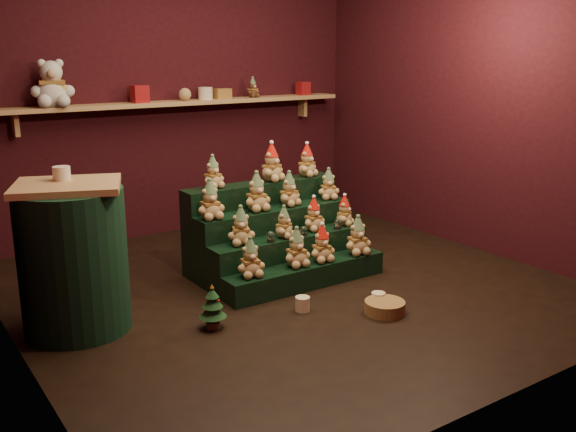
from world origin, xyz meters
TOP-DOWN VIEW (x-y plane):
  - ground at (0.00, 0.00)m, footprint 4.00×4.00m
  - back_wall at (0.00, 2.05)m, footprint 4.00×0.10m
  - front_wall at (0.00, -2.05)m, footprint 4.00×0.10m
  - right_wall at (2.05, 0.00)m, footprint 0.10×4.00m
  - back_shelf at (0.00, 1.87)m, footprint 3.60×0.26m
  - riser_tier_front at (0.12, -0.06)m, footprint 1.40×0.22m
  - riser_tier_midfront at (0.12, 0.16)m, footprint 1.40×0.22m
  - riser_tier_midback at (0.12, 0.38)m, footprint 1.40×0.22m
  - riser_tier_back at (0.12, 0.60)m, footprint 1.40×0.22m
  - teddy_0 at (-0.38, -0.05)m, footprint 0.24×0.22m
  - teddy_1 at (0.03, -0.05)m, footprint 0.22×0.20m
  - teddy_2 at (0.26, -0.06)m, footprint 0.22×0.20m
  - teddy_3 at (0.61, -0.08)m, footprint 0.25×0.24m
  - teddy_4 at (-0.33, 0.18)m, footprint 0.26×0.25m
  - teddy_5 at (0.05, 0.15)m, footprint 0.23×0.23m
  - teddy_6 at (0.36, 0.18)m, footprint 0.20×0.18m
  - teddy_7 at (0.67, 0.17)m, footprint 0.24×0.23m
  - teddy_8 at (-0.48, 0.37)m, footprint 0.22×0.20m
  - teddy_9 at (-0.05, 0.39)m, footprint 0.23×0.21m
  - teddy_10 at (0.26, 0.40)m, footprint 0.24×0.23m
  - teddy_11 at (0.68, 0.40)m, footprint 0.23×0.22m
  - teddy_12 at (-0.32, 0.61)m, footprint 0.22×0.20m
  - teddy_13 at (0.22, 0.59)m, footprint 0.29×0.27m
  - teddy_14 at (0.59, 0.60)m, footprint 0.25×0.24m
  - snow_globe_a at (-0.11, 0.10)m, footprint 0.06×0.06m
  - snow_globe_b at (0.20, 0.10)m, footprint 0.06×0.06m
  - snow_globe_c at (0.55, 0.10)m, footprint 0.06×0.06m
  - side_table at (-1.59, 0.16)m, footprint 0.80×0.74m
  - table_ornament at (-1.59, 0.26)m, footprint 0.11×0.11m
  - mini_christmas_tree at (-0.85, -0.34)m, footprint 0.18×0.18m
  - mug_left at (-0.19, -0.44)m, footprint 0.10×0.10m
  - mug_right at (0.32, -0.67)m, footprint 0.10×0.10m
  - wicker_basket at (0.26, -0.80)m, footprint 0.34×0.34m
  - white_bear at (-1.19, 1.84)m, footprint 0.42×0.39m
  - brown_bear at (0.80, 1.84)m, footprint 0.16×0.15m
  - gift_tin_red_a at (-0.41, 1.85)m, footprint 0.14×0.14m
  - gift_tin_cream at (0.26, 1.85)m, footprint 0.14×0.14m
  - gift_tin_red_b at (1.44, 1.85)m, footprint 0.12×0.12m
  - shelf_plush_ball at (0.04, 1.85)m, footprint 0.12×0.12m
  - scarf_gift_box at (0.45, 1.85)m, footprint 0.16×0.10m

SIDE VIEW (x-z plane):
  - ground at x=0.00m, z-range 0.00..0.00m
  - wicker_basket at x=0.26m, z-range 0.00..0.09m
  - mug_right at x=0.32m, z-range 0.00..0.10m
  - mug_left at x=-0.19m, z-range 0.00..0.10m
  - riser_tier_front at x=0.12m, z-range 0.00..0.18m
  - mini_christmas_tree at x=-0.85m, z-range 0.00..0.31m
  - riser_tier_midfront at x=0.12m, z-range 0.00..0.36m
  - riser_tier_midback at x=0.12m, z-range 0.00..0.54m
  - teddy_2 at x=0.26m, z-range 0.18..0.47m
  - teddy_0 at x=-0.38m, z-range 0.18..0.47m
  - teddy_1 at x=0.03m, z-range 0.18..0.48m
  - teddy_3 at x=0.61m, z-range 0.18..0.49m
  - riser_tier_back at x=0.12m, z-range 0.00..0.72m
  - snow_globe_b at x=0.20m, z-range 0.36..0.44m
  - snow_globe_c at x=0.55m, z-range 0.36..0.45m
  - snow_globe_a at x=-0.11m, z-range 0.36..0.45m
  - teddy_5 at x=0.05m, z-range 0.36..0.61m
  - teddy_7 at x=0.67m, z-range 0.36..0.61m
  - side_table at x=-1.59m, z-range -0.01..0.98m
  - teddy_6 at x=0.36m, z-range 0.36..0.63m
  - teddy_4 at x=-0.33m, z-range 0.36..0.65m
  - teddy_11 at x=0.68m, z-range 0.54..0.80m
  - teddy_10 at x=0.26m, z-range 0.54..0.82m
  - teddy_8 at x=-0.48m, z-range 0.54..0.84m
  - teddy_9 at x=-0.05m, z-range 0.54..0.85m
  - teddy_12 at x=-0.32m, z-range 0.72..0.98m
  - teddy_14 at x=0.59m, z-range 0.72..1.00m
  - teddy_13 at x=0.22m, z-range 0.72..1.03m
  - table_ornament at x=-1.59m, z-range 0.99..1.08m
  - back_shelf at x=0.00m, z-range 1.17..1.41m
  - scarf_gift_box at x=0.45m, z-range 1.32..1.42m
  - gift_tin_cream at x=0.26m, z-range 1.32..1.44m
  - shelf_plush_ball at x=0.04m, z-range 1.32..1.44m
  - gift_tin_red_b at x=1.44m, z-range 1.32..1.46m
  - back_wall at x=0.00m, z-range 0.00..2.80m
  - front_wall at x=0.00m, z-range 0.00..2.80m
  - right_wall at x=2.05m, z-range 0.00..2.80m
  - gift_tin_red_a at x=-0.41m, z-range 1.32..1.48m
  - brown_bear at x=0.80m, z-range 1.32..1.52m
  - white_bear at x=-1.19m, z-range 1.32..1.82m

